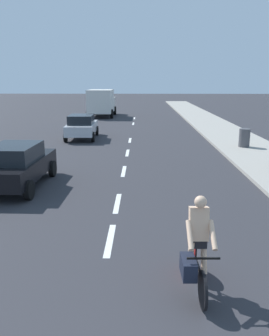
% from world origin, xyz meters
% --- Properties ---
extents(ground_plane, '(160.00, 160.00, 0.00)m').
position_xyz_m(ground_plane, '(0.00, 20.00, 0.00)').
color(ground_plane, '#2D2D33').
extents(sidewalk_strip, '(3.60, 80.00, 0.14)m').
position_xyz_m(sidewalk_strip, '(6.76, 22.00, 0.07)').
color(sidewalk_strip, '#9E998E').
rests_on(sidewalk_strip, ground).
extents(lane_stripe_2, '(0.16, 1.80, 0.01)m').
position_xyz_m(lane_stripe_2, '(0.00, 7.08, 0.00)').
color(lane_stripe_2, white).
rests_on(lane_stripe_2, ground).
extents(lane_stripe_3, '(0.16, 1.80, 0.01)m').
position_xyz_m(lane_stripe_3, '(0.00, 9.68, 0.00)').
color(lane_stripe_3, white).
rests_on(lane_stripe_3, ground).
extents(lane_stripe_4, '(0.16, 1.80, 0.01)m').
position_xyz_m(lane_stripe_4, '(0.00, 13.64, 0.00)').
color(lane_stripe_4, white).
rests_on(lane_stripe_4, ground).
extents(lane_stripe_5, '(0.16, 1.80, 0.01)m').
position_xyz_m(lane_stripe_5, '(0.00, 17.47, 0.00)').
color(lane_stripe_5, white).
rests_on(lane_stripe_5, ground).
extents(lane_stripe_6, '(0.16, 1.80, 0.01)m').
position_xyz_m(lane_stripe_6, '(0.00, 21.45, 0.00)').
color(lane_stripe_6, white).
rests_on(lane_stripe_6, ground).
extents(lane_stripe_7, '(0.16, 1.80, 0.01)m').
position_xyz_m(lane_stripe_7, '(0.00, 30.21, 0.00)').
color(lane_stripe_7, white).
rests_on(lane_stripe_7, ground).
extents(lane_stripe_8, '(0.16, 1.80, 0.01)m').
position_xyz_m(lane_stripe_8, '(0.00, 34.75, 0.00)').
color(lane_stripe_8, white).
rests_on(lane_stripe_8, ground).
extents(cyclist, '(0.63, 1.71, 1.82)m').
position_xyz_m(cyclist, '(1.74, 5.03, 0.83)').
color(cyclist, black).
rests_on(cyclist, ground).
extents(parked_car_black, '(1.99, 4.16, 1.57)m').
position_xyz_m(parked_car_black, '(-3.71, 11.34, 0.84)').
color(parked_car_black, black).
rests_on(parked_car_black, ground).
extents(parked_car_silver, '(2.01, 4.13, 1.57)m').
position_xyz_m(parked_car_silver, '(-3.19, 22.08, 0.84)').
color(parked_car_silver, '#B7BABF').
rests_on(parked_car_silver, ground).
extents(delivery_truck, '(2.71, 6.25, 2.80)m').
position_xyz_m(delivery_truck, '(-3.49, 36.52, 1.50)').
color(delivery_truck, beige).
rests_on(delivery_truck, ground).
extents(trash_bin_far, '(0.60, 0.60, 1.01)m').
position_xyz_m(trash_bin_far, '(6.47, 18.62, 0.65)').
color(trash_bin_far, '#47474C').
rests_on(trash_bin_far, sidewalk_strip).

